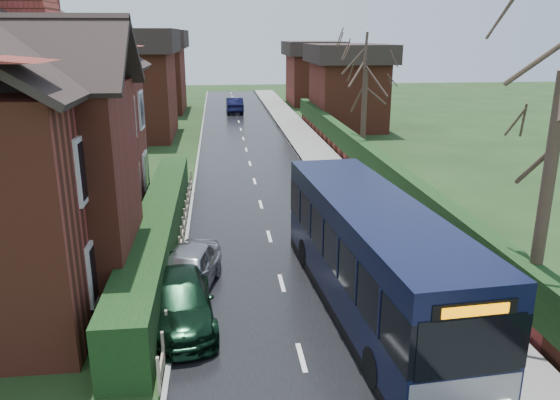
{
  "coord_description": "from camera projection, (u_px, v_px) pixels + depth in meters",
  "views": [
    {
      "loc": [
        -1.75,
        -12.96,
        7.24
      ],
      "look_at": [
        0.26,
        4.78,
        1.8
      ],
      "focal_mm": 35.0,
      "sensor_mm": 36.0,
      "label": 1
    }
  ],
  "objects": [
    {
      "name": "ground",
      "position": [
        290.0,
        316.0,
        14.62
      ],
      "size": [
        140.0,
        140.0,
        0.0
      ],
      "primitive_type": "plane",
      "color": "#27441D",
      "rests_on": "ground"
    },
    {
      "name": "road",
      "position": [
        261.0,
        205.0,
        24.12
      ],
      "size": [
        6.0,
        100.0,
        0.02
      ],
      "primitive_type": "cube",
      "color": "black",
      "rests_on": "ground"
    },
    {
      "name": "pavement",
      "position": [
        355.0,
        200.0,
        24.56
      ],
      "size": [
        2.5,
        100.0,
        0.14
      ],
      "primitive_type": "cube",
      "color": "slate",
      "rests_on": "ground"
    },
    {
      "name": "kerb_right",
      "position": [
        329.0,
        201.0,
        24.43
      ],
      "size": [
        0.12,
        100.0,
        0.14
      ],
      "primitive_type": "cube",
      "color": "gray",
      "rests_on": "ground"
    },
    {
      "name": "kerb_left",
      "position": [
        191.0,
        206.0,
        23.78
      ],
      "size": [
        0.12,
        100.0,
        0.1
      ],
      "primitive_type": "cube",
      "color": "gray",
      "rests_on": "ground"
    },
    {
      "name": "front_hedge",
      "position": [
        159.0,
        230.0,
        18.72
      ],
      "size": [
        1.2,
        16.0,
        1.6
      ],
      "primitive_type": "cube",
      "color": "black",
      "rests_on": "ground"
    },
    {
      "name": "picket_fence",
      "position": [
        182.0,
        239.0,
        18.9
      ],
      "size": [
        0.1,
        16.0,
        0.9
      ],
      "primitive_type": null,
      "color": "tan",
      "rests_on": "ground"
    },
    {
      "name": "right_wall_hedge",
      "position": [
        389.0,
        179.0,
        24.45
      ],
      "size": [
        0.6,
        50.0,
        1.8
      ],
      "color": "maroon",
      "rests_on": "ground"
    },
    {
      "name": "bus",
      "position": [
        372.0,
        259.0,
        14.49
      ],
      "size": [
        3.05,
        10.29,
        3.08
      ],
      "rotation": [
        0.0,
        0.0,
        0.07
      ],
      "color": "black",
      "rests_on": "ground"
    },
    {
      "name": "car_silver",
      "position": [
        187.0,
        270.0,
        15.9
      ],
      "size": [
        2.27,
        4.0,
        1.28
      ],
      "primitive_type": "imported",
      "rotation": [
        0.0,
        0.0,
        -0.21
      ],
      "color": "#A7A7AC",
      "rests_on": "ground"
    },
    {
      "name": "car_green",
      "position": [
        180.0,
        301.0,
        14.17
      ],
      "size": [
        2.16,
        4.36,
        1.22
      ],
      "primitive_type": "imported",
      "rotation": [
        0.0,
        0.0,
        0.11
      ],
      "color": "black",
      "rests_on": "ground"
    },
    {
      "name": "car_distant",
      "position": [
        234.0,
        105.0,
        52.19
      ],
      "size": [
        1.63,
        4.45,
        1.46
      ],
      "primitive_type": "imported",
      "rotation": [
        0.0,
        0.0,
        3.16
      ],
      "color": "black",
      "rests_on": "ground"
    },
    {
      "name": "bus_stop_sign",
      "position": [
        358.0,
        194.0,
        19.7
      ],
      "size": [
        0.13,
        0.39,
        2.58
      ],
      "rotation": [
        0.0,
        0.0,
        -0.21
      ],
      "color": "slate",
      "rests_on": "ground"
    },
    {
      "name": "tree_right_far",
      "position": [
        366.0,
        62.0,
        29.06
      ],
      "size": [
        4.02,
        4.02,
        7.77
      ],
      "color": "#382921",
      "rests_on": "ground"
    },
    {
      "name": "tree_house_side",
      "position": [
        16.0,
        39.0,
        21.05
      ],
      "size": [
        4.15,
        4.15,
        9.44
      ],
      "color": "#3C2D23",
      "rests_on": "ground"
    }
  ]
}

